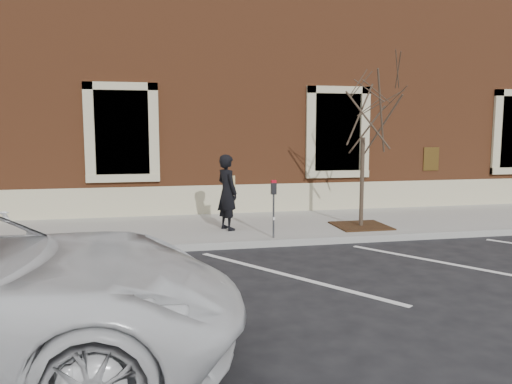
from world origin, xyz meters
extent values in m
plane|color=#28282B|center=(0.00, 0.00, 0.00)|extent=(120.00, 120.00, 0.00)
cube|color=#9C9993|center=(0.00, 1.75, 0.07)|extent=(40.00, 3.50, 0.15)
cube|color=#9E9E99|center=(0.00, -0.05, 0.07)|extent=(40.00, 0.12, 0.15)
cube|color=brown|center=(0.00, 7.75, 4.00)|extent=(40.00, 8.50, 8.00)
cube|color=#BAB28E|center=(0.00, 3.53, 0.55)|extent=(40.00, 0.06, 0.80)
cube|color=black|center=(-3.00, 3.65, 2.40)|extent=(1.40, 0.30, 2.20)
cube|color=#BAB28E|center=(-3.00, 3.48, 1.20)|extent=(1.90, 0.20, 0.20)
cube|color=black|center=(3.00, 3.65, 2.40)|extent=(1.40, 0.30, 2.20)
cube|color=#BAB28E|center=(3.00, 3.48, 1.20)|extent=(1.90, 0.20, 0.20)
imported|color=black|center=(-0.55, 1.23, 1.03)|extent=(0.65, 0.76, 1.76)
cylinder|color=#595B60|center=(0.29, 0.13, 0.63)|extent=(0.04, 0.04, 0.95)
cube|color=black|center=(0.29, 0.13, 1.22)|extent=(0.11, 0.09, 0.25)
cube|color=#B80C1D|center=(0.29, 0.13, 1.38)|extent=(0.10, 0.08, 0.06)
cube|color=white|center=(0.29, 0.08, 0.58)|extent=(0.05, 0.00, 0.07)
cube|color=#3D2313|center=(2.67, 0.95, 0.17)|extent=(1.24, 1.24, 0.03)
cylinder|color=#443629|center=(2.67, 0.95, 1.22)|extent=(0.10, 0.10, 2.15)
camera|label=1|loc=(-2.24, -10.15, 2.47)|focal=35.00mm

